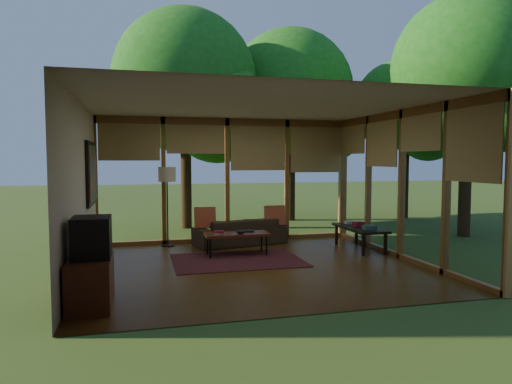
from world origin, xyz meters
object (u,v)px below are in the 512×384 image
object	(u,v)px
television	(91,237)
coffee_table	(237,235)
sofa	(240,232)
floor_lamp	(167,179)
side_console	(360,229)
media_cabinet	(91,282)

from	to	relation	value
television	coffee_table	xyz separation A→B (m)	(2.33, 2.46, -0.46)
sofa	floor_lamp	bearing A→B (deg)	-21.38
coffee_table	side_console	world-z (taller)	side_console
television	floor_lamp	bearing A→B (deg)	73.13
floor_lamp	coffee_table	distance (m)	2.02
sofa	television	distance (m)	4.42
side_console	floor_lamp	bearing A→B (deg)	160.77
sofa	television	size ratio (longest dim) A/B	3.49
sofa	television	xyz separation A→B (m)	(-2.63, -3.52, 0.57)
sofa	media_cabinet	xyz separation A→B (m)	(-2.65, -3.52, 0.02)
floor_lamp	side_console	world-z (taller)	floor_lamp
media_cabinet	side_console	distance (m)	5.44
television	side_console	world-z (taller)	television
television	floor_lamp	distance (m)	3.94
media_cabinet	coffee_table	distance (m)	3.41
media_cabinet	television	bearing A→B (deg)	0.00
television	floor_lamp	world-z (taller)	floor_lamp
sofa	floor_lamp	xyz separation A→B (m)	(-1.49, 0.21, 1.13)
sofa	coffee_table	distance (m)	1.10
television	media_cabinet	bearing A→B (deg)	180.00
sofa	side_console	size ratio (longest dim) A/B	1.37
media_cabinet	coffee_table	bearing A→B (deg)	46.28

